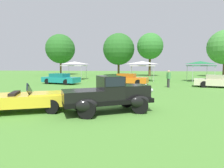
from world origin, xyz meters
TOP-DOWN VIEW (x-y plane):
  - ground_plane at (0.00, 0.00)m, footprint 120.00×120.00m
  - feature_pickup_truck at (0.02, -0.31)m, footprint 4.30×3.16m
  - neighbor_convertible at (-3.86, -0.63)m, footprint 4.55×3.12m
  - show_car_teal at (-7.42, 12.10)m, footprint 4.69×2.84m
  - show_car_orange at (0.37, 12.59)m, footprint 4.69×2.62m
  - show_car_cream at (9.35, 10.70)m, footprint 4.77×2.93m
  - spectator_between_cars at (4.47, 10.09)m, footprint 0.36×0.46m
  - canopy_tent_left_field at (-7.90, 18.74)m, footprint 3.19×3.19m
  - canopy_tent_center_field at (2.13, 17.18)m, footprint 3.22×3.22m
  - canopy_tent_right_field at (9.79, 17.45)m, footprint 2.95×2.95m
  - treeline_far_left at (-15.34, 31.63)m, footprint 6.42×6.42m
  - treeline_mid_left at (-2.29, 30.64)m, footprint 6.53×6.53m
  - treeline_center at (4.01, 28.94)m, footprint 5.07×5.07m

SIDE VIEW (x-z plane):
  - ground_plane at x=0.00m, z-range 0.00..0.00m
  - neighbor_convertible at x=-3.86m, z-range -0.12..1.28m
  - show_car_teal at x=-7.42m, z-range -0.01..1.21m
  - show_car_orange at x=0.37m, z-range -0.01..1.21m
  - show_car_cream at x=9.35m, z-range -0.01..1.21m
  - feature_pickup_truck at x=0.02m, z-range 0.01..1.71m
  - spectator_between_cars at x=4.47m, z-range 0.07..1.76m
  - canopy_tent_right_field at x=9.79m, z-range 1.07..3.78m
  - canopy_tent_left_field at x=-7.90m, z-range 1.07..3.78m
  - canopy_tent_center_field at x=2.13m, z-range 1.07..3.78m
  - treeline_mid_left at x=-2.29m, z-range 1.09..9.82m
  - treeline_far_left at x=-15.34m, z-range 1.26..10.21m
  - treeline_center at x=4.01m, z-range 1.63..10.01m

